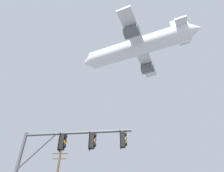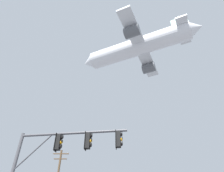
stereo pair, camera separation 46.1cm
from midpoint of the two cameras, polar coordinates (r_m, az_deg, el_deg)
The scene contains 2 objects.
signal_pole_near at distance 12.09m, azimuth -15.06°, elevation -18.53°, with size 6.53×1.11×6.16m.
airplane at distance 47.55m, azimuth 7.03°, elevation 11.05°, with size 28.00×21.62×7.97m.
Camera 1 is at (-0.27, -5.47, 1.46)m, focal length 31.39 mm.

